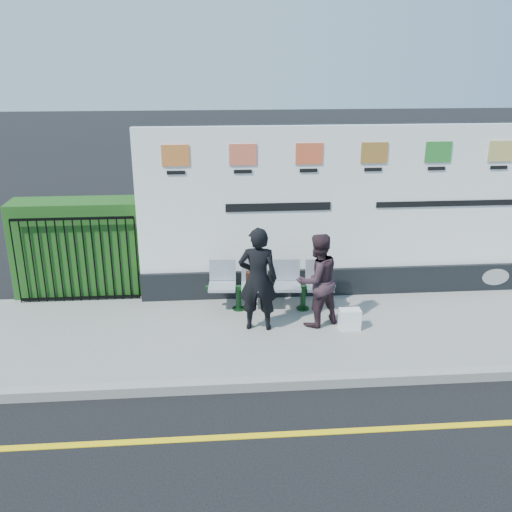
{
  "coord_description": "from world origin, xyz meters",
  "views": [
    {
      "loc": [
        -2.23,
        -5.57,
        4.26
      ],
      "look_at": [
        -1.56,
        2.78,
        1.25
      ],
      "focal_mm": 40.0,
      "sensor_mm": 36.0,
      "label": 1
    }
  ],
  "objects_px": {
    "woman_left": "(258,279)",
    "bench": "(271,297)",
    "billboard": "(368,223)",
    "woman_right": "(317,280)"
  },
  "relations": [
    {
      "from": "billboard",
      "to": "woman_right",
      "type": "xyz_separation_m",
      "value": [
        -1.11,
        -1.24,
        -0.54
      ]
    },
    {
      "from": "billboard",
      "to": "woman_right",
      "type": "height_order",
      "value": "billboard"
    },
    {
      "from": "billboard",
      "to": "bench",
      "type": "xyz_separation_m",
      "value": [
        -1.77,
        -0.62,
        -1.08
      ]
    },
    {
      "from": "bench",
      "to": "woman_right",
      "type": "bearing_deg",
      "value": -38.64
    },
    {
      "from": "woman_left",
      "to": "bench",
      "type": "bearing_deg",
      "value": -104.93
    },
    {
      "from": "billboard",
      "to": "woman_left",
      "type": "bearing_deg",
      "value": -147.58
    },
    {
      "from": "billboard",
      "to": "bench",
      "type": "distance_m",
      "value": 2.16
    },
    {
      "from": "billboard",
      "to": "woman_right",
      "type": "bearing_deg",
      "value": -131.89
    },
    {
      "from": "billboard",
      "to": "bench",
      "type": "relative_size",
      "value": 3.83
    },
    {
      "from": "bench",
      "to": "billboard",
      "type": "bearing_deg",
      "value": 23.46
    }
  ]
}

